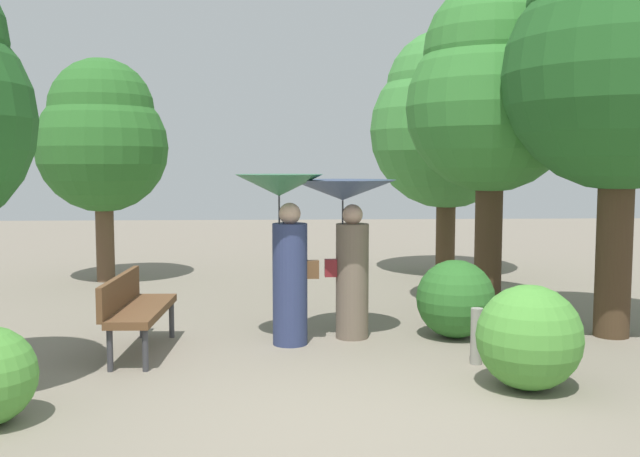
{
  "coord_description": "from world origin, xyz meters",
  "views": [
    {
      "loc": [
        -0.42,
        -5.46,
        2.0
      ],
      "look_at": [
        0.0,
        2.76,
        1.25
      ],
      "focal_mm": 39.58,
      "sensor_mm": 36.0,
      "label": 1
    }
  ],
  "objects": [
    {
      "name": "bush_path_right",
      "position": [
        1.75,
        0.57,
        0.47
      ],
      "size": [
        0.94,
        0.94,
        0.94
      ],
      "primitive_type": "sphere",
      "color": "#4C9338",
      "rests_on": "ground"
    },
    {
      "name": "path_marker_post",
      "position": [
        1.5,
        1.37,
        0.28
      ],
      "size": [
        0.12,
        0.12,
        0.57
      ],
      "primitive_type": "cylinder",
      "color": "gray",
      "rests_on": "ground"
    },
    {
      "name": "person_right",
      "position": [
        0.29,
        2.51,
        1.33
      ],
      "size": [
        1.21,
        1.21,
        1.82
      ],
      "rotation": [
        0.0,
        0.0,
        1.65
      ],
      "color": "#6B5B4C",
      "rests_on": "ground"
    },
    {
      "name": "tree_far_back",
      "position": [
        2.5,
        7.11,
        2.82
      ],
      "size": [
        2.77,
        2.77,
        4.4
      ],
      "color": "#4C3823",
      "rests_on": "ground"
    },
    {
      "name": "bush_path_left",
      "position": [
        1.55,
        2.47,
        0.45
      ],
      "size": [
        0.9,
        0.9,
        0.9
      ],
      "primitive_type": "sphere",
      "color": "#2D6B28",
      "rests_on": "ground"
    },
    {
      "name": "person_left",
      "position": [
        -0.42,
        2.26,
        1.25
      ],
      "size": [
        0.97,
        0.97,
        1.89
      ],
      "rotation": [
        0.0,
        0.0,
        1.65
      ],
      "color": "navy",
      "rests_on": "ground"
    },
    {
      "name": "tree_mid_right",
      "position": [
        2.36,
        3.94,
        2.98
      ],
      "size": [
        2.28,
        2.28,
        4.42
      ],
      "color": "#42301E",
      "rests_on": "ground"
    },
    {
      "name": "tree_mid_left",
      "position": [
        -3.48,
        6.68,
        2.48
      ],
      "size": [
        2.2,
        2.2,
        3.77
      ],
      "color": "brown",
      "rests_on": "ground"
    },
    {
      "name": "tree_near_right",
      "position": [
        3.39,
        2.43,
        3.26
      ],
      "size": [
        2.64,
        2.64,
        4.87
      ],
      "color": "#42301E",
      "rests_on": "ground"
    },
    {
      "name": "park_bench",
      "position": [
        -2.0,
        1.97,
        0.51
      ],
      "size": [
        0.54,
        1.51,
        0.83
      ],
      "rotation": [
        0.0,
        0.0,
        1.54
      ],
      "color": "#38383D",
      "rests_on": "ground"
    },
    {
      "name": "ground_plane",
      "position": [
        0.0,
        0.0,
        0.0
      ],
      "size": [
        40.0,
        40.0,
        0.0
      ],
      "primitive_type": "plane",
      "color": "gray"
    }
  ]
}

